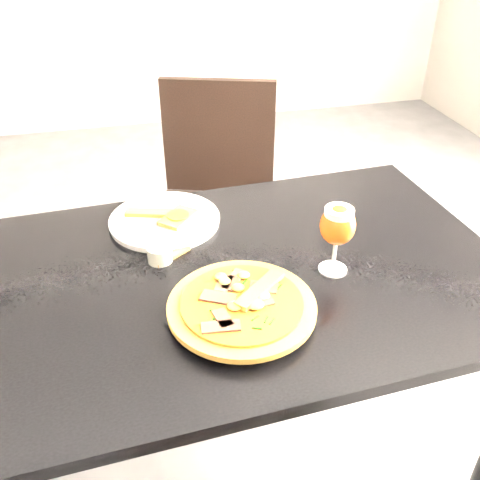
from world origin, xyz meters
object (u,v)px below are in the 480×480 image
object	(u,v)px
dining_table	(249,298)
pizza	(242,305)
chair_far	(216,203)
beer_glass	(338,226)

from	to	relation	value
dining_table	pizza	world-z (taller)	pizza
dining_table	pizza	size ratio (longest dim) A/B	4.03
chair_far	pizza	world-z (taller)	chair_far
dining_table	chair_far	distance (m)	0.74
chair_far	dining_table	bearing A→B (deg)	-76.50
pizza	beer_glass	bearing A→B (deg)	22.46
pizza	dining_table	bearing A→B (deg)	69.76
beer_glass	pizza	bearing A→B (deg)	-157.54
dining_table	beer_glass	world-z (taller)	beer_glass
dining_table	beer_glass	xyz separation A→B (m)	(0.18, -0.05, 0.21)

